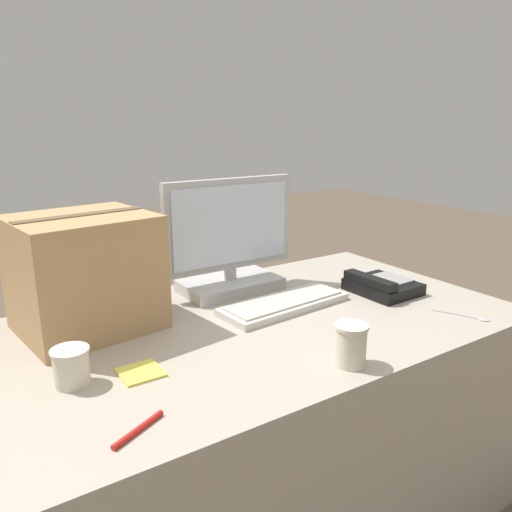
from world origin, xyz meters
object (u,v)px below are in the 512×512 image
spoon (470,317)px  sticky_note_pad (141,372)px  pen_marker (138,429)px  cardboard_box (85,273)px  monitor (230,247)px  paper_cup_right (351,345)px  paper_cup_left (71,367)px  desk_phone (381,286)px  keyboard (284,303)px

spoon → sticky_note_pad: bearing=-127.5°
pen_marker → cardboard_box: bearing=-122.9°
monitor → paper_cup_right: 0.65m
pen_marker → sticky_note_pad: size_ratio=1.28×
paper_cup_right → sticky_note_pad: (-0.45, 0.24, -0.05)m
paper_cup_left → cardboard_box: 0.36m
desk_phone → pen_marker: 1.05m
paper_cup_left → paper_cup_right: 0.66m
paper_cup_left → pen_marker: size_ratio=0.70×
paper_cup_right → cardboard_box: size_ratio=0.26×
paper_cup_right → spoon: 0.53m
spoon → sticky_note_pad: (-0.98, 0.22, 0.00)m
cardboard_box → keyboard: bearing=-18.1°
keyboard → pen_marker: keyboard is taller
desk_phone → paper_cup_left: paper_cup_left is taller
paper_cup_left → cardboard_box: cardboard_box is taller
pen_marker → sticky_note_pad: bearing=-138.1°
pen_marker → paper_cup_right: bearing=151.3°
paper_cup_left → spoon: size_ratio=0.55×
keyboard → desk_phone: desk_phone is taller
desk_phone → cardboard_box: 0.99m
paper_cup_left → monitor: bearing=29.6°
paper_cup_left → spoon: 1.16m
desk_phone → paper_cup_right: bearing=-145.9°
keyboard → paper_cup_right: paper_cup_right is taller
keyboard → monitor: bearing=99.7°
monitor → paper_cup_left: 0.74m
sticky_note_pad → cardboard_box: bearing=93.7°
paper_cup_right → pen_marker: (-0.54, 0.02, -0.05)m
monitor → keyboard: (0.06, -0.24, -0.15)m
keyboard → spoon: (0.43, -0.39, -0.01)m
pen_marker → sticky_note_pad: pen_marker is taller
monitor → paper_cup_right: size_ratio=4.56×
spoon → desk_phone: bearing=165.7°
sticky_note_pad → paper_cup_right: bearing=-28.3°
paper_cup_left → paper_cup_right: bearing=-25.1°
keyboard → sticky_note_pad: bearing=-168.2°
spoon → cardboard_box: cardboard_box is taller
keyboard → spoon: 0.58m
monitor → paper_cup_right: bearing=-93.3°
spoon → pen_marker: 1.06m
cardboard_box → pen_marker: cardboard_box is taller
monitor → desk_phone: 0.55m
monitor → paper_cup_right: (-0.04, -0.64, -0.10)m
pen_marker → paper_cup_left: bearing=-103.2°
desk_phone → paper_cup_right: 0.57m
paper_cup_left → pen_marker: 0.27m
paper_cup_right → paper_cup_left: bearing=154.9°
keyboard → cardboard_box: size_ratio=1.11×
cardboard_box → paper_cup_right: bearing=-51.3°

